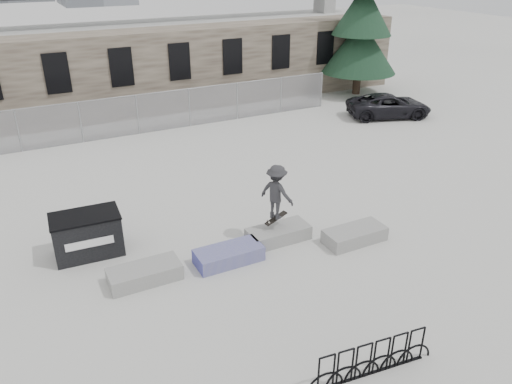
# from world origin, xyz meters

# --- Properties ---
(ground) EXTENTS (120.00, 120.00, 0.00)m
(ground) POSITION_xyz_m (0.00, 0.00, 0.00)
(ground) COLOR beige
(ground) RESTS_ON ground
(stone_wall) EXTENTS (36.00, 2.58, 4.50)m
(stone_wall) POSITION_xyz_m (0.00, 16.24, 2.26)
(stone_wall) COLOR brown
(stone_wall) RESTS_ON ground
(chainlink_fence) EXTENTS (22.06, 0.06, 2.02)m
(chainlink_fence) POSITION_xyz_m (-0.00, 12.50, 1.04)
(chainlink_fence) COLOR gray
(chainlink_fence) RESTS_ON ground
(planter_far_left) EXTENTS (2.00, 0.90, 0.45)m
(planter_far_left) POSITION_xyz_m (-3.21, 0.05, 0.25)
(planter_far_left) COLOR #999896
(planter_far_left) RESTS_ON ground
(planter_center_left) EXTENTS (2.00, 0.90, 0.45)m
(planter_center_left) POSITION_xyz_m (-0.72, -0.15, 0.25)
(planter_center_left) COLOR #323396
(planter_center_left) RESTS_ON ground
(planter_center_right) EXTENTS (2.00, 0.90, 0.45)m
(planter_center_right) POSITION_xyz_m (1.20, 0.26, 0.25)
(planter_center_right) COLOR #999896
(planter_center_right) RESTS_ON ground
(planter_offset) EXTENTS (2.00, 0.90, 0.45)m
(planter_offset) POSITION_xyz_m (3.32, -0.91, 0.25)
(planter_offset) COLOR #999896
(planter_offset) RESTS_ON ground
(dumpster) EXTENTS (2.08, 1.34, 1.32)m
(dumpster) POSITION_xyz_m (-4.33, 2.21, 0.67)
(dumpster) COLOR black
(dumpster) RESTS_ON ground
(bike_rack) EXTENTS (3.13, 0.37, 0.90)m
(bike_rack) POSITION_xyz_m (0.24, -5.58, 0.44)
(bike_rack) COLOR black
(bike_rack) RESTS_ON ground
(spruce_tree) EXTENTS (4.69, 4.69, 11.50)m
(spruce_tree) POSITION_xyz_m (14.71, 13.94, 4.66)
(spruce_tree) COLOR #38281E
(spruce_tree) RESTS_ON ground
(suv) EXTENTS (5.05, 3.54, 1.28)m
(suv) POSITION_xyz_m (13.18, 9.03, 0.64)
(suv) COLOR black
(suv) RESTS_ON ground
(skateboarder) EXTENTS (1.12, 1.32, 1.93)m
(skateboarder) POSITION_xyz_m (1.15, 0.34, 1.68)
(skateboarder) COLOR #2C2C2F
(skateboarder) RESTS_ON ground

